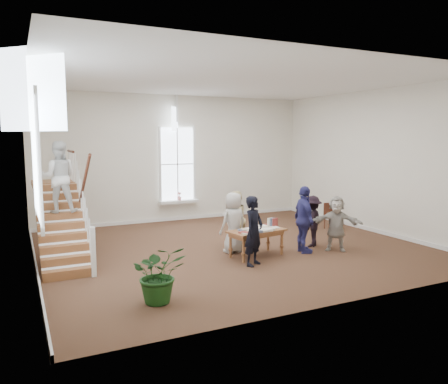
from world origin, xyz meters
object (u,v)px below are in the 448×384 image
woman_cluster_a (304,220)px  side_chair (330,215)px  elderly_woman (234,223)px  person_yellow (235,219)px  woman_cluster_b (312,221)px  woman_cluster_c (336,223)px  library_table (257,233)px  police_officer (254,231)px  floor_plant (159,274)px

woman_cluster_a → side_chair: bearing=-38.1°
side_chair → elderly_woman: bearing=-153.8°
person_yellow → side_chair: (3.91, 0.75, -0.30)m
woman_cluster_b → woman_cluster_c: size_ratio=0.96×
library_table → woman_cluster_b: woman_cluster_b is taller
person_yellow → woman_cluster_a: (1.34, -1.32, 0.10)m
woman_cluster_c → police_officer: bearing=-136.0°
elderly_woman → library_table: bearing=109.5°
person_yellow → elderly_woman: bearing=30.3°
library_table → side_chair: 4.29m
elderly_woman → woman_cluster_a: (1.64, -0.82, 0.08)m
woman_cluster_a → floor_plant: 4.79m
floor_plant → side_chair: (7.03, 3.80, -0.07)m
person_yellow → police_officer: bearing=48.3°
woman_cluster_b → side_chair: bearing=-178.5°
person_yellow → woman_cluster_b: person_yellow is taller
person_yellow → side_chair: person_yellow is taller
woman_cluster_b → woman_cluster_a: bearing=-1.2°
woman_cluster_a → police_officer: bearing=116.7°
library_table → woman_cluster_a: size_ratio=0.89×
police_officer → woman_cluster_a: (1.74, 0.43, 0.05)m
elderly_woman → floor_plant: (-2.81, -2.55, -0.25)m
police_officer → woman_cluster_b: size_ratio=1.16×
woman_cluster_b → woman_cluster_c: 0.72m
police_officer → floor_plant: 3.02m
person_yellow → floor_plant: person_yellow is taller
woman_cluster_a → elderly_woman: bearing=76.3°
police_officer → woman_cluster_b: bearing=-11.7°
library_table → floor_plant: floor_plant is taller
woman_cluster_c → side_chair: 2.84m
side_chair → library_table: bearing=-144.6°
woman_cluster_c → woman_cluster_b: bearing=153.9°
woman_cluster_c → side_chair: size_ratio=1.70×
person_yellow → woman_cluster_c: 2.71m
woman_cluster_a → woman_cluster_b: size_ratio=1.24×
woman_cluster_a → person_yellow: bearing=58.4°
floor_plant → side_chair: size_ratio=1.25×
woman_cluster_a → woman_cluster_c: woman_cluster_a is taller
woman_cluster_b → woman_cluster_c: woman_cluster_c is taller
police_officer → woman_cluster_b: (2.34, 0.88, -0.12)m
woman_cluster_a → woman_cluster_c: size_ratio=1.20×
woman_cluster_a → woman_cluster_c: 0.93m
library_table → woman_cluster_b: (1.89, 0.24, 0.10)m
woman_cluster_c → side_chair: (1.67, 2.28, -0.26)m
person_yellow → woman_cluster_b: (1.94, -0.87, -0.07)m
woman_cluster_b → side_chair: 2.57m
person_yellow → woman_cluster_a: bearing=106.7°
police_officer → side_chair: size_ratio=1.91×
elderly_woman → floor_plant: 3.81m
woman_cluster_a → library_table: bearing=93.5°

